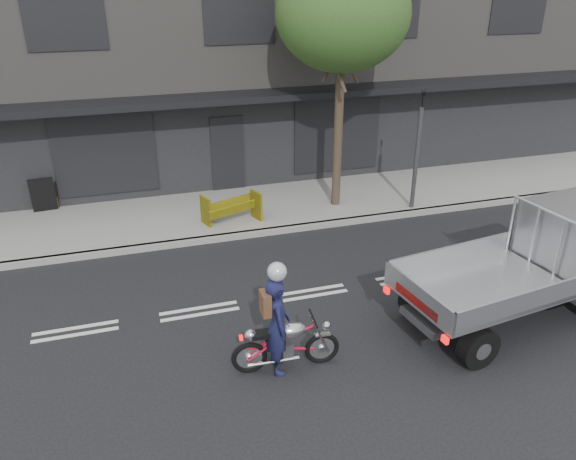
# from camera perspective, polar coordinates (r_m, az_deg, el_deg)

# --- Properties ---
(ground) EXTENTS (80.00, 80.00, 0.00)m
(ground) POSITION_cam_1_polar(r_m,az_deg,el_deg) (12.18, 2.29, -6.45)
(ground) COLOR black
(ground) RESTS_ON ground
(sidewalk) EXTENTS (32.00, 3.20, 0.15)m
(sidewalk) POSITION_cam_1_polar(r_m,az_deg,el_deg) (16.16, -3.11, 2.23)
(sidewalk) COLOR gray
(sidewalk) RESTS_ON ground
(kerb) EXTENTS (32.00, 0.20, 0.15)m
(kerb) POSITION_cam_1_polar(r_m,az_deg,el_deg) (14.75, -1.61, -0.11)
(kerb) COLOR gray
(kerb) RESTS_ON ground
(building_main) EXTENTS (26.00, 10.00, 8.00)m
(building_main) POSITION_cam_1_polar(r_m,az_deg,el_deg) (21.47, -7.88, 18.70)
(building_main) COLOR slate
(building_main) RESTS_ON ground
(street_tree) EXTENTS (3.40, 3.40, 6.74)m
(street_tree) POSITION_cam_1_polar(r_m,az_deg,el_deg) (15.10, 5.59, 20.94)
(street_tree) COLOR #382B21
(street_tree) RESTS_ON ground
(traffic_light_pole) EXTENTS (0.12, 0.12, 3.50)m
(traffic_light_pole) POSITION_cam_1_polar(r_m,az_deg,el_deg) (15.91, 12.94, 7.30)
(traffic_light_pole) COLOR #2D2D30
(traffic_light_pole) RESTS_ON ground
(motorcycle) EXTENTS (1.92, 0.56, 0.99)m
(motorcycle) POSITION_cam_1_polar(r_m,az_deg,el_deg) (9.88, -0.19, -11.42)
(motorcycle) COLOR black
(motorcycle) RESTS_ON ground
(rider) EXTENTS (0.49, 0.69, 1.80)m
(rider) POSITION_cam_1_polar(r_m,az_deg,el_deg) (9.61, -1.07, -9.68)
(rider) COLOR #16183D
(rider) RESTS_ON ground
(flatbed_ute) EXTENTS (5.02, 2.58, 2.22)m
(flatbed_ute) POSITION_cam_1_polar(r_m,az_deg,el_deg) (12.40, 26.02, -1.94)
(flatbed_ute) COLOR black
(flatbed_ute) RESTS_ON ground
(construction_barrier) EXTENTS (1.58, 1.08, 0.82)m
(construction_barrier) POSITION_cam_1_polar(r_m,az_deg,el_deg) (14.82, -5.60, 1.98)
(construction_barrier) COLOR #D8C30B
(construction_barrier) RESTS_ON sidewalk
(sandwich_board) EXTENTS (0.68, 0.49, 1.02)m
(sandwich_board) POSITION_cam_1_polar(r_m,az_deg,el_deg) (16.94, -23.64, 3.30)
(sandwich_board) COLOR black
(sandwich_board) RESTS_ON sidewalk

